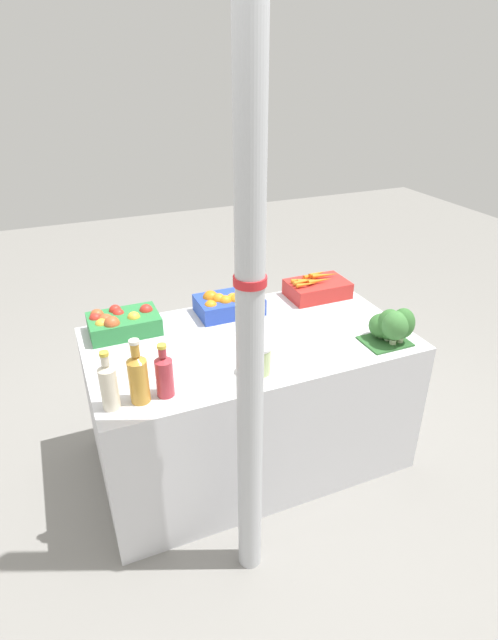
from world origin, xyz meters
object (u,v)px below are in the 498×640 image
orange_crate (229,303)px  juice_bottle_ruby (164,374)px  pickle_jar (259,359)px  broccoli_pile (392,326)px  juice_bottle_cloudy (109,385)px  support_pole (250,305)px  apple_crate (121,322)px  juice_bottle_amber (138,377)px  carrot_crate (317,288)px

orange_crate → juice_bottle_ruby: size_ratio=1.44×
juice_bottle_ruby → pickle_jar: bearing=0.6°
pickle_jar → broccoli_pile: bearing=-0.5°
orange_crate → juice_bottle_cloudy: size_ratio=1.34×
support_pole → broccoli_pile: 1.02m
orange_crate → apple_crate: bearing=179.6°
support_pole → juice_bottle_cloudy: support_pole is taller
support_pole → pickle_jar: support_pole is taller
juice_bottle_cloudy → pickle_jar: juice_bottle_cloudy is taller
broccoli_pile → juice_bottle_cloudy: bearing=179.9°
orange_crate → pickle_jar: (-0.09, -0.59, 0.01)m
orange_crate → juice_bottle_cloudy: 0.94m
broccoli_pile → juice_bottle_ruby: juice_bottle_ruby is taller
orange_crate → juice_bottle_amber: 0.85m
apple_crate → pickle_jar: pickle_jar is taller
apple_crate → carrot_crate: (1.12, 0.00, -0.01)m
orange_crate → juice_bottle_amber: bearing=-135.6°
broccoli_pile → juice_bottle_cloudy: (-1.33, 0.00, 0.02)m
apple_crate → orange_crate: size_ratio=1.00×
juice_bottle_cloudy → juice_bottle_ruby: bearing=0.0°
apple_crate → juice_bottle_amber: bearing=-92.9°
apple_crate → juice_bottle_amber: (-0.03, -0.60, 0.06)m
support_pole → carrot_crate: (0.81, 0.92, -0.46)m
support_pole → pickle_jar: bearing=61.1°
broccoli_pile → juice_bottle_amber: juice_bottle_amber is taller
support_pole → pickle_jar: (0.18, 0.33, -0.44)m
support_pole → orange_crate: (0.27, 0.92, -0.45)m
juice_bottle_amber → juice_bottle_ruby: (0.10, -0.00, -0.02)m
carrot_crate → juice_bottle_amber: size_ratio=1.22×
broccoli_pile → juice_bottle_amber: (-1.22, 0.00, 0.03)m
juice_bottle_cloudy → juice_bottle_amber: size_ratio=0.91×
carrot_crate → pickle_jar: 0.87m
juice_bottle_cloudy → broccoli_pile: bearing=-0.1°
orange_crate → juice_bottle_cloudy: juice_bottle_cloudy is taller
carrot_crate → juice_bottle_ruby: (-1.05, -0.60, 0.05)m
orange_crate → carrot_crate: size_ratio=1.00×
orange_crate → juice_bottle_ruby: 0.78m
orange_crate → pickle_jar: 0.60m
orange_crate → broccoli_pile: (0.61, -0.60, 0.03)m
juice_bottle_cloudy → support_pole: bearing=-35.2°
juice_bottle_ruby → carrot_crate: bearing=29.8°
juice_bottle_cloudy → orange_crate: bearing=39.4°
support_pole → orange_crate: support_pole is taller
apple_crate → pickle_jar: (0.49, -0.60, 0.01)m
carrot_crate → juice_bottle_amber: juice_bottle_amber is taller
apple_crate → broccoli_pile: (1.19, -0.60, 0.03)m
apple_crate → broccoli_pile: broccoli_pile is taller
juice_bottle_amber → pickle_jar: size_ratio=2.08×
support_pole → carrot_crate: size_ratio=7.32×
support_pole → apple_crate: size_ratio=7.32×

